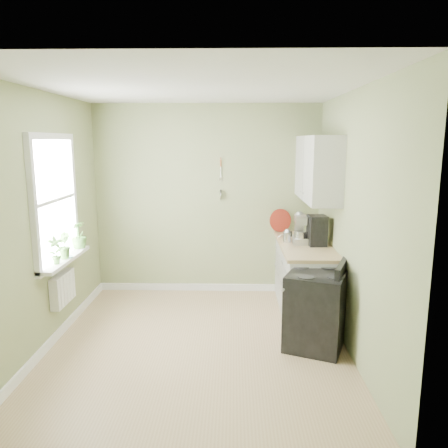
{
  "coord_description": "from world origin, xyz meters",
  "views": [
    {
      "loc": [
        0.39,
        -4.4,
        2.19
      ],
      "look_at": [
        0.27,
        0.55,
        1.24
      ],
      "focal_mm": 35.0,
      "sensor_mm": 36.0,
      "label": 1
    }
  ],
  "objects_px": {
    "stove": "(316,309)",
    "stand_mixer": "(300,230)",
    "kettle": "(287,236)",
    "coffee_maker": "(317,231)"
  },
  "relations": [
    {
      "from": "kettle",
      "to": "coffee_maker",
      "type": "height_order",
      "value": "coffee_maker"
    },
    {
      "from": "kettle",
      "to": "stand_mixer",
      "type": "bearing_deg",
      "value": -7.0
    },
    {
      "from": "coffee_maker",
      "to": "kettle",
      "type": "bearing_deg",
      "value": 156.04
    },
    {
      "from": "stand_mixer",
      "to": "kettle",
      "type": "xyz_separation_m",
      "value": [
        -0.16,
        0.02,
        -0.08
      ]
    },
    {
      "from": "stove",
      "to": "coffee_maker",
      "type": "distance_m",
      "value": 1.1
    },
    {
      "from": "stove",
      "to": "kettle",
      "type": "height_order",
      "value": "kettle"
    },
    {
      "from": "stove",
      "to": "stand_mixer",
      "type": "bearing_deg",
      "value": 92.56
    },
    {
      "from": "stand_mixer",
      "to": "kettle",
      "type": "bearing_deg",
      "value": 173.0
    },
    {
      "from": "kettle",
      "to": "coffee_maker",
      "type": "bearing_deg",
      "value": -23.96
    },
    {
      "from": "stove",
      "to": "kettle",
      "type": "xyz_separation_m",
      "value": [
        -0.21,
        1.02,
        0.58
      ]
    }
  ]
}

